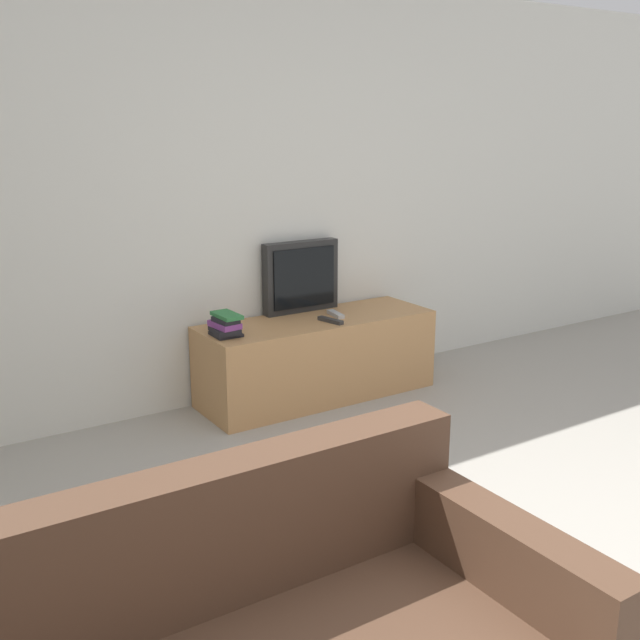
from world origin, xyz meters
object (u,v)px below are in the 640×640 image
Objects in this scene: book_stack at (225,325)px; remote_on_stand at (336,314)px; tv_stand at (317,358)px; television at (301,277)px; remote_secondary at (331,320)px.

book_stack reaches higher than remote_on_stand.
book_stack is at bearing -176.19° from tv_stand.
television is 2.93× the size of remote_on_stand.
remote_on_stand is at bearing -3.92° from tv_stand.
television is 0.41m from remote_secondary.
book_stack is at bearing -159.00° from television.
remote_on_stand reaches higher than tv_stand.
television is at bearing 21.00° from book_stack.
tv_stand is 0.30m from remote_secondary.
book_stack is (-0.68, -0.26, -0.17)m from television.
television is at bearing 86.39° from tv_stand.
tv_stand is 6.83× the size of book_stack.
book_stack reaches higher than remote_secondary.
television is at bearing 91.17° from remote_secondary.
tv_stand is at bearing 99.45° from remote_secondary.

